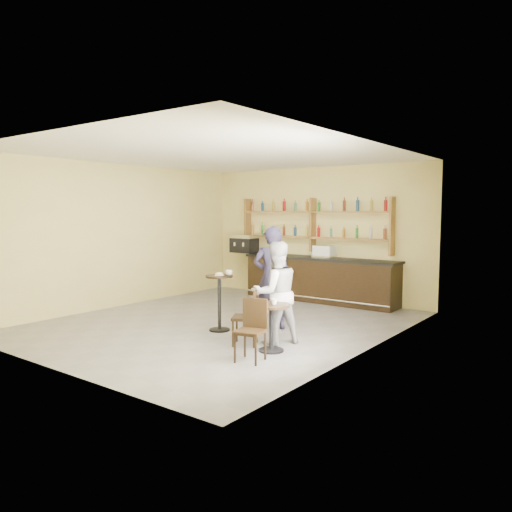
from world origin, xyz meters
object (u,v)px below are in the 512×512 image
Objects in this scene: espresso_machine at (244,243)px; man_main at (272,278)px; chair_west at (245,317)px; patron_second at (275,293)px; pedestal_table at (219,303)px; pastry_case at (324,252)px; cafe_table at (271,328)px; bar_counter at (320,279)px; chair_south at (250,331)px.

man_main is at bearing -45.66° from espresso_machine.
patron_second is (0.34, 0.37, 0.38)m from chair_west.
pedestal_table is at bearing -58.73° from espresso_machine.
patron_second is (3.57, -3.73, -0.45)m from espresso_machine.
pastry_case is 0.47× the size of pedestal_table.
patron_second is at bearing 94.02° from man_main.
bar_counter is at bearing 109.94° from cafe_table.
pastry_case is (0.12, 0.00, 0.67)m from bar_counter.
pastry_case is 5.02m from chair_south.
man_main reaches higher than cafe_table.
pedestal_table reaches higher than chair_south.
bar_counter is 3.86× the size of pedestal_table.
bar_counter is at bearing 164.43° from chair_west.
patron_second is (1.30, -0.11, 0.33)m from pedestal_table.
espresso_machine is at bearing 132.38° from cafe_table.
pedestal_table is (-0.00, -3.63, -0.02)m from bar_counter.
chair_south is (1.56, -4.75, -0.08)m from bar_counter.
man_main is 2.11× the size of chair_south.
espresso_machine reaches higher than pedestal_table.
man_main is 2.05× the size of chair_west.
pedestal_table is 1.34m from patron_second.
espresso_machine reaches higher than pastry_case.
man_main is 1.05m from patron_second.
cafe_table is (3.79, -4.15, -0.92)m from espresso_machine.
cafe_table is (1.39, -4.15, -0.82)m from pastry_case.
espresso_machine is 2.40m from pastry_case.
cafe_table is 0.66m from patron_second.
cafe_table is (1.51, -0.52, -0.13)m from pedestal_table.
cafe_table is at bearing -19.17° from pedestal_table.
chair_south is at bearing 14.02° from chair_west.
bar_counter is 3.01m from man_main.
chair_west reaches higher than chair_south.
bar_counter is at bearing 89.94° from pedestal_table.
pastry_case is 4.25m from chair_west.
cafe_table is at bearing -72.62° from pastry_case.
man_main is at bearing -80.78° from pastry_case.
cafe_table is at bearing -48.49° from espresso_machine.
pastry_case reaches higher than chair_south.
cafe_table is (1.51, -4.15, -0.16)m from bar_counter.
pedestal_table is 1.36× the size of cafe_table.
pedestal_table is at bearing -145.02° from chair_west.
chair_south is (1.44, -4.75, -0.75)m from pastry_case.
man_main is 1.13× the size of patron_second.
patron_second is at bearing -70.90° from bar_counter.
chair_west reaches higher than cafe_table.
cafe_table is at bearing 82.63° from chair_south.
chair_west is 0.63m from patron_second.
espresso_machine is 4.14m from man_main.
chair_south is at bearing 82.23° from man_main.
man_main is (0.65, 0.72, 0.44)m from pedestal_table.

